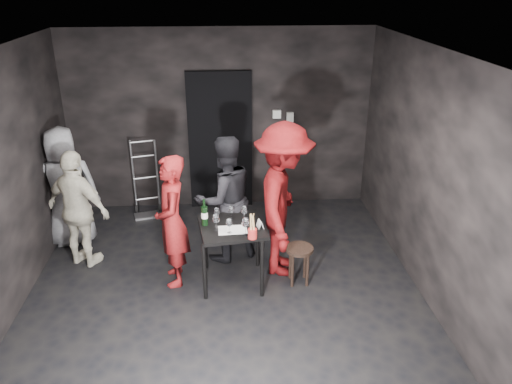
{
  "coord_description": "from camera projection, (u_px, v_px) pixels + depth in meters",
  "views": [
    {
      "loc": [
        -0.01,
        -4.75,
        3.4
      ],
      "look_at": [
        0.37,
        0.25,
        1.17
      ],
      "focal_mm": 35.0,
      "sensor_mm": 36.0,
      "label": 1
    }
  ],
  "objects": [
    {
      "name": "wine_glass_d",
      "position": [
        229.0,
        226.0,
        5.47
      ],
      "size": [
        0.08,
        0.08,
        0.19
      ],
      "primitive_type": null,
      "rotation": [
        0.0,
        0.0,
        0.18
      ],
      "color": "white",
      "rests_on": "tasting_table"
    },
    {
      "name": "wine_glass_a",
      "position": [
        216.0,
        222.0,
        5.53
      ],
      "size": [
        0.09,
        0.09,
        0.21
      ],
      "primitive_type": null,
      "rotation": [
        0.0,
        0.0,
        -0.14
      ],
      "color": "white",
      "rests_on": "tasting_table"
    },
    {
      "name": "wallbox_upper",
      "position": [
        277.0,
        114.0,
        7.41
      ],
      "size": [
        0.12,
        0.06,
        0.12
      ],
      "primitive_type": "cube",
      "color": "#B7B7B2",
      "rests_on": "wall_back"
    },
    {
      "name": "hand_truck",
      "position": [
        147.0,
        201.0,
        7.53
      ],
      "size": [
        0.39,
        0.33,
        1.17
      ],
      "rotation": [
        0.0,
        0.0,
        0.25
      ],
      "color": "#B2B2B7",
      "rests_on": "floor"
    },
    {
      "name": "bystander_grey",
      "position": [
        66.0,
        183.0,
        6.48
      ],
      "size": [
        0.93,
        0.62,
        1.75
      ],
      "primitive_type": "imported",
      "rotation": [
        0.0,
        0.0,
        3.33
      ],
      "color": "gray",
      "rests_on": "floor"
    },
    {
      "name": "floor",
      "position": [
        225.0,
        295.0,
        5.7
      ],
      "size": [
        4.5,
        5.0,
        0.02
      ],
      "primitive_type": "cube",
      "color": "black",
      "rests_on": "ground"
    },
    {
      "name": "stool",
      "position": [
        299.0,
        255.0,
        5.81
      ],
      "size": [
        0.33,
        0.33,
        0.47
      ],
      "rotation": [
        0.0,
        0.0,
        0.15
      ],
      "color": "#30211B",
      "rests_on": "floor"
    },
    {
      "name": "wine_glass_f",
      "position": [
        244.0,
        213.0,
        5.73
      ],
      "size": [
        0.08,
        0.08,
        0.2
      ],
      "primitive_type": null,
      "rotation": [
        0.0,
        0.0,
        0.05
      ],
      "color": "white",
      "rests_on": "tasting_table"
    },
    {
      "name": "wine_glass_b",
      "position": [
        217.0,
        214.0,
        5.73
      ],
      "size": [
        0.08,
        0.08,
        0.18
      ],
      "primitive_type": null,
      "rotation": [
        0.0,
        0.0,
        -0.23
      ],
      "color": "white",
      "rests_on": "tasting_table"
    },
    {
      "name": "wine_glass_e",
      "position": [
        245.0,
        226.0,
        5.42
      ],
      "size": [
        0.11,
        0.11,
        0.22
      ],
      "primitive_type": null,
      "rotation": [
        0.0,
        0.0,
        0.31
      ],
      "color": "white",
      "rests_on": "tasting_table"
    },
    {
      "name": "wall_front",
      "position": [
        228.0,
        358.0,
        2.88
      ],
      "size": [
        4.5,
        0.04,
        2.7
      ],
      "primitive_type": "cube",
      "color": "black",
      "rests_on": "ground"
    },
    {
      "name": "wine_bottle",
      "position": [
        205.0,
        215.0,
        5.64
      ],
      "size": [
        0.08,
        0.08,
        0.32
      ],
      "rotation": [
        0.0,
        0.0,
        0.27
      ],
      "color": "black",
      "rests_on": "tasting_table"
    },
    {
      "name": "tasting_mat",
      "position": [
        233.0,
        230.0,
        5.56
      ],
      "size": [
        0.33,
        0.23,
        0.0
      ],
      "primitive_type": "cube",
      "rotation": [
        0.0,
        0.0,
        0.04
      ],
      "color": "white",
      "rests_on": "tasting_table"
    },
    {
      "name": "woman_black",
      "position": [
        225.0,
        194.0,
        6.14
      ],
      "size": [
        0.97,
        0.77,
        1.77
      ],
      "primitive_type": "imported",
      "rotation": [
        0.0,
        0.0,
        3.55
      ],
      "color": "black",
      "rests_on": "floor"
    },
    {
      "name": "ceiling",
      "position": [
        218.0,
        53.0,
        4.61
      ],
      "size": [
        4.5,
        5.0,
        0.02
      ],
      "primitive_type": "cube",
      "color": "silver",
      "rests_on": "ground"
    },
    {
      "name": "wall_back",
      "position": [
        220.0,
        121.0,
        7.43
      ],
      "size": [
        4.5,
        0.04,
        2.7
      ],
      "primitive_type": "cube",
      "color": "black",
      "rests_on": "ground"
    },
    {
      "name": "doorway",
      "position": [
        220.0,
        141.0,
        7.5
      ],
      "size": [
        0.95,
        0.1,
        2.1
      ],
      "primitive_type": "cube",
      "color": "black",
      "rests_on": "ground"
    },
    {
      "name": "man_maroon",
      "position": [
        284.0,
        182.0,
        5.75
      ],
      "size": [
        0.96,
        1.61,
        2.33
      ],
      "primitive_type": "imported",
      "rotation": [
        0.0,
        0.0,
        1.39
      ],
      "color": "#630C0D",
      "rests_on": "floor"
    },
    {
      "name": "wall_right",
      "position": [
        433.0,
        181.0,
        5.31
      ],
      "size": [
        0.04,
        5.0,
        2.7
      ],
      "primitive_type": "cube",
      "color": "black",
      "rests_on": "ground"
    },
    {
      "name": "reserved_card",
      "position": [
        259.0,
        224.0,
        5.6
      ],
      "size": [
        0.09,
        0.13,
        0.09
      ],
      "primitive_type": null,
      "rotation": [
        0.0,
        0.0,
        0.21
      ],
      "color": "white",
      "rests_on": "tasting_table"
    },
    {
      "name": "breadstick_cup",
      "position": [
        252.0,
        227.0,
        5.34
      ],
      "size": [
        0.1,
        0.1,
        0.31
      ],
      "rotation": [
        0.0,
        0.0,
        0.2
      ],
      "color": "red",
      "rests_on": "tasting_table"
    },
    {
      "name": "wine_glass_c",
      "position": [
        231.0,
        212.0,
        5.77
      ],
      "size": [
        0.07,
        0.07,
        0.18
      ],
      "primitive_type": null,
      "rotation": [
        0.0,
        0.0,
        0.08
      ],
      "color": "white",
      "rests_on": "tasting_table"
    },
    {
      "name": "tasting_table",
      "position": [
        232.0,
        233.0,
        5.71
      ],
      "size": [
        0.72,
        0.72,
        0.75
      ],
      "rotation": [
        0.0,
        0.0,
        0.14
      ],
      "color": "black",
      "rests_on": "floor"
    },
    {
      "name": "server_red",
      "position": [
        172.0,
        218.0,
        5.66
      ],
      "size": [
        0.47,
        0.65,
        1.65
      ],
      "primitive_type": "imported",
      "rotation": [
        0.0,
        0.0,
        -1.44
      ],
      "color": "maroon",
      "rests_on": "floor"
    },
    {
      "name": "bystander_cream",
      "position": [
        79.0,
        210.0,
        6.04
      ],
      "size": [
        0.97,
        0.78,
        1.5
      ],
      "primitive_type": "imported",
      "rotation": [
        0.0,
        0.0,
        2.66
      ],
      "color": "silver",
      "rests_on": "floor"
    },
    {
      "name": "wallbox_lower",
      "position": [
        290.0,
        117.0,
        7.44
      ],
      "size": [
        0.1,
        0.06,
        0.14
      ],
      "primitive_type": "cube",
      "color": "#B7B7B2",
      "rests_on": "wall_back"
    }
  ]
}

